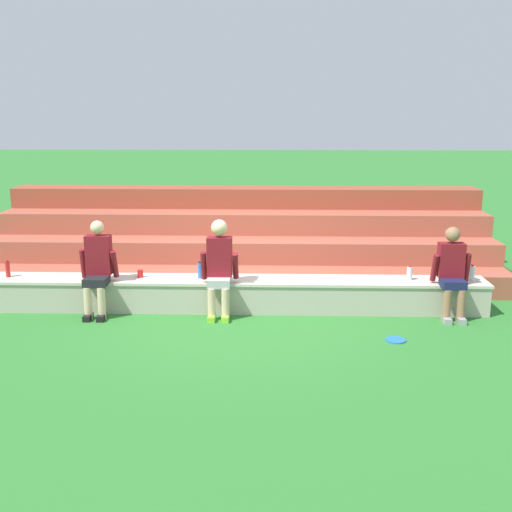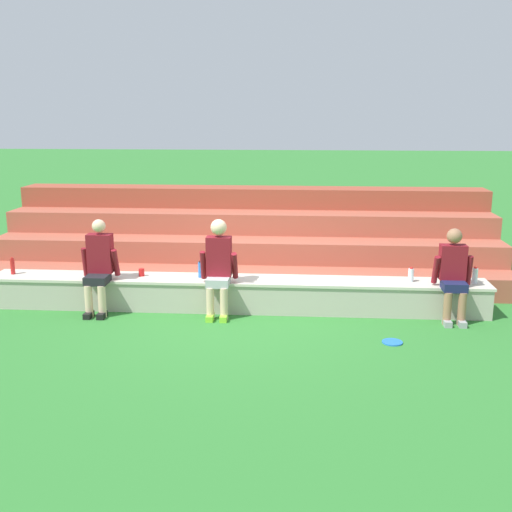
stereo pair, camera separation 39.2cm
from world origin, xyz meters
name	(u,v)px [view 2 (the right image)]	position (x,y,z in m)	size (l,w,h in m)	color
ground_plane	(234,315)	(0.00, 0.00, 0.00)	(80.00, 80.00, 0.00)	#2D752D
stone_seating_wall	(236,293)	(0.00, 0.28, 0.25)	(7.32, 0.60, 0.47)	#B7AF9E
brick_bleachers	(249,242)	(0.00, 2.50, 0.55)	(8.68, 2.64, 1.47)	#A9523E
person_far_left	(99,265)	(-1.95, 0.00, 0.71)	(0.53, 0.58, 1.35)	beige
person_left_of_center	(218,265)	(-0.21, -0.03, 0.74)	(0.53, 0.53, 1.39)	beige
person_center	(453,273)	(3.06, 0.01, 0.68)	(0.54, 0.56, 1.29)	#996B4C
water_bottle_mid_left	(201,270)	(-0.52, 0.32, 0.58)	(0.07, 0.07, 0.25)	blue
water_bottle_near_right	(475,275)	(3.43, 0.29, 0.58)	(0.08, 0.08, 0.24)	silver
water_bottle_center_gap	(411,275)	(2.54, 0.30, 0.57)	(0.08, 0.08, 0.21)	silver
water_bottle_mid_right	(13,266)	(-3.38, 0.29, 0.59)	(0.06, 0.06, 0.26)	red
plastic_cup_left_end	(142,272)	(-1.41, 0.32, 0.52)	(0.08, 0.08, 0.11)	red
frisbee	(392,342)	(2.13, -0.95, 0.01)	(0.26, 0.26, 0.02)	blue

